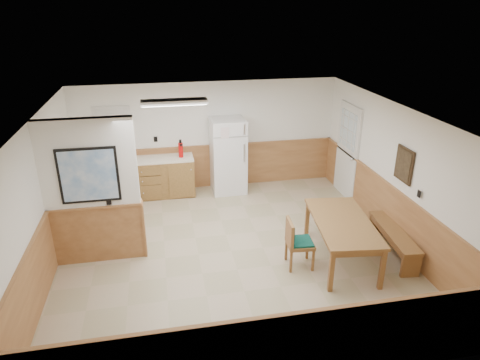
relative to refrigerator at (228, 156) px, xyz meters
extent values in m
plane|color=tan|center=(-0.40, -2.63, -0.86)|extent=(6.00, 6.00, 0.00)
cube|color=white|center=(-0.40, -2.63, 1.64)|extent=(6.00, 6.00, 0.02)
cube|color=white|center=(-0.40, 0.37, 0.39)|extent=(6.00, 0.02, 2.50)
cube|color=white|center=(2.60, -2.63, 0.39)|extent=(0.02, 6.00, 2.50)
cube|color=white|center=(-3.40, -2.63, 0.39)|extent=(0.02, 6.00, 2.50)
cube|color=#B17C47|center=(-0.40, 0.35, -0.36)|extent=(6.00, 0.04, 1.00)
cube|color=#B17C47|center=(2.58, -2.63, -0.36)|extent=(0.04, 6.00, 1.00)
cube|color=#B17C47|center=(-3.38, -2.63, -0.36)|extent=(0.04, 6.00, 1.00)
cube|color=white|center=(-2.65, -2.43, 0.89)|extent=(1.50, 0.15, 1.50)
cube|color=#B17C47|center=(-2.65, -2.43, -0.36)|extent=(1.50, 0.17, 1.00)
cube|color=black|center=(-2.65, -2.52, 0.74)|extent=(0.92, 0.03, 0.92)
cube|color=white|center=(-2.65, -2.54, 0.74)|extent=(0.84, 0.01, 0.84)
cube|color=#9B6A37|center=(-1.50, 0.05, -0.43)|extent=(1.40, 0.60, 0.86)
cube|color=#9B6A37|center=(-2.97, 0.05, -0.43)|extent=(0.06, 0.60, 0.86)
cube|color=#9B6A37|center=(-2.23, 0.05, -0.43)|extent=(0.06, 0.60, 0.86)
cube|color=#F5E9CE|center=(-1.90, 0.05, 0.02)|extent=(2.20, 0.60, 0.04)
cube|color=#F5E9CE|center=(-1.90, 0.35, 0.09)|extent=(2.20, 0.02, 0.10)
cube|color=silver|center=(2.57, -0.73, 0.16)|extent=(0.05, 1.02, 2.15)
cube|color=silver|center=(2.56, -0.73, 0.16)|extent=(0.04, 0.90, 2.05)
cube|color=silver|center=(2.53, -0.73, 0.69)|extent=(0.02, 0.76, 0.80)
cube|color=silver|center=(-2.50, 0.35, 0.69)|extent=(0.80, 0.03, 1.00)
cube|color=white|center=(-2.50, 0.34, 0.69)|extent=(0.70, 0.01, 0.90)
cube|color=#2F2112|center=(2.57, -2.93, 0.69)|extent=(0.03, 0.50, 0.60)
cube|color=black|center=(2.55, -2.93, 0.69)|extent=(0.01, 0.42, 0.52)
cube|color=silver|center=(-1.20, -1.33, 1.59)|extent=(1.20, 0.30, 0.08)
cube|color=white|center=(-1.20, -1.33, 1.54)|extent=(1.15, 0.25, 0.01)
cube|color=white|center=(0.00, 0.00, 0.00)|extent=(0.78, 0.71, 1.73)
cube|color=silver|center=(0.31, -0.36, 0.71)|extent=(0.03, 0.02, 0.22)
cube|color=silver|center=(0.31, -0.36, 0.17)|extent=(0.03, 0.02, 0.41)
cube|color=olive|center=(1.39, -3.24, -0.14)|extent=(1.13, 1.92, 0.05)
cube|color=olive|center=(1.39, -3.24, -0.21)|extent=(1.02, 1.81, 0.10)
cube|color=olive|center=(0.90, -4.04, -0.51)|extent=(0.08, 0.08, 0.70)
cube|color=olive|center=(1.11, -2.35, -0.51)|extent=(0.08, 0.08, 0.70)
cube|color=olive|center=(1.68, -4.14, -0.51)|extent=(0.08, 0.08, 0.70)
cube|color=olive|center=(1.89, -2.45, -0.51)|extent=(0.08, 0.08, 0.70)
cube|color=olive|center=(2.39, -3.23, -0.44)|extent=(0.49, 1.56, 0.05)
cube|color=olive|center=(2.39, -3.94, -0.66)|extent=(0.32, 0.09, 0.40)
cube|color=olive|center=(2.39, -2.51, -0.66)|extent=(0.32, 0.09, 0.40)
cube|color=olive|center=(0.65, -3.28, -0.44)|extent=(0.46, 0.46, 0.06)
cube|color=#105147|center=(0.65, -3.28, -0.40)|extent=(0.42, 0.42, 0.03)
cube|color=olive|center=(0.47, -3.27, -0.21)|extent=(0.09, 0.43, 0.40)
cube|color=#105147|center=(0.28, -3.25, -0.21)|extent=(0.05, 0.37, 0.34)
cube|color=olive|center=(0.45, -3.45, -0.67)|extent=(0.04, 0.04, 0.39)
cube|color=olive|center=(0.48, -3.08, -0.67)|extent=(0.04, 0.04, 0.39)
cube|color=olive|center=(0.82, -3.48, -0.67)|extent=(0.04, 0.04, 0.39)
cube|color=olive|center=(0.85, -3.11, -0.67)|extent=(0.04, 0.04, 0.39)
cylinder|color=red|center=(-1.07, 0.03, 0.20)|extent=(0.12, 0.12, 0.33)
cylinder|color=black|center=(-1.07, 0.03, 0.40)|extent=(0.06, 0.06, 0.07)
cylinder|color=#18842B|center=(-2.71, 0.09, 0.14)|extent=(0.07, 0.07, 0.21)
camera|label=1|loc=(-1.51, -9.10, 3.28)|focal=32.00mm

